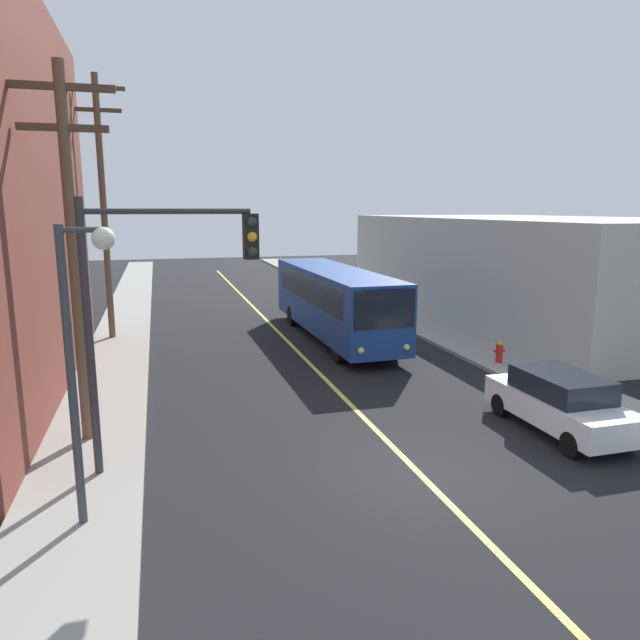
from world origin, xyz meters
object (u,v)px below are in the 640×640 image
(traffic_signal_left_corner, at_px, (161,284))
(fire_hydrant, at_px, (499,351))
(parked_car_white, at_px, (560,401))
(street_lamp_left, at_px, (81,334))
(utility_pole_mid, at_px, (103,198))
(utility_pole_near, at_px, (72,240))
(city_bus, at_px, (334,299))

(traffic_signal_left_corner, height_order, fire_hydrant, traffic_signal_left_corner)
(traffic_signal_left_corner, bearing_deg, parked_car_white, -2.08)
(street_lamp_left, xyz_separation_m, fire_hydrant, (13.68, 7.94, -3.16))
(fire_hydrant, bearing_deg, street_lamp_left, -149.86)
(parked_car_white, height_order, street_lamp_left, street_lamp_left)
(utility_pole_mid, height_order, street_lamp_left, utility_pole_mid)
(parked_car_white, distance_m, fire_hydrant, 6.57)
(traffic_signal_left_corner, bearing_deg, utility_pole_mid, 98.68)
(utility_pole_mid, bearing_deg, utility_pole_near, -88.97)
(city_bus, xyz_separation_m, fire_hydrant, (4.65, -6.31, -1.23))
(parked_car_white, distance_m, street_lamp_left, 12.02)
(parked_car_white, bearing_deg, traffic_signal_left_corner, 177.92)
(city_bus, xyz_separation_m, utility_pole_mid, (-9.82, 2.35, 4.54))
(traffic_signal_left_corner, distance_m, street_lamp_left, 2.60)
(utility_pole_near, distance_m, traffic_signal_left_corner, 3.08)
(utility_pole_mid, bearing_deg, fire_hydrant, -30.92)
(traffic_signal_left_corner, bearing_deg, street_lamp_left, -123.88)
(utility_pole_near, bearing_deg, traffic_signal_left_corner, -47.70)
(fire_hydrant, bearing_deg, parked_car_white, -109.11)
(utility_pole_near, relative_size, fire_hydrant, 10.82)
(city_bus, xyz_separation_m, traffic_signal_left_corner, (-7.61, -12.15, 2.49))
(fire_hydrant, bearing_deg, utility_pole_near, -165.66)
(parked_car_white, relative_size, fire_hydrant, 5.26)
(traffic_signal_left_corner, relative_size, street_lamp_left, 1.09)
(utility_pole_near, bearing_deg, fire_hydrant, 14.34)
(utility_pole_mid, height_order, fire_hydrant, utility_pole_mid)
(city_bus, distance_m, utility_pole_near, 14.24)
(utility_pole_mid, xyz_separation_m, street_lamp_left, (0.80, -16.61, -2.61))
(utility_pole_near, distance_m, utility_pole_mid, 12.37)
(utility_pole_mid, xyz_separation_m, fire_hydrant, (14.47, -8.67, -5.77))
(utility_pole_near, relative_size, traffic_signal_left_corner, 1.51)
(city_bus, bearing_deg, utility_pole_near, -133.95)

